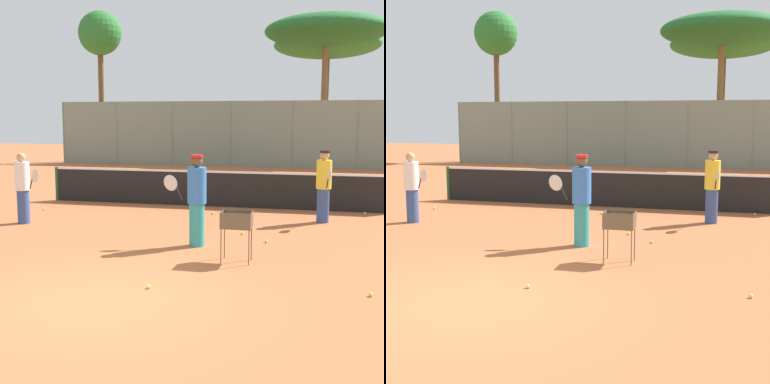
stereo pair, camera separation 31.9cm
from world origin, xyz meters
The scene contains 18 objects.
ground_plane centered at (0.00, 0.00, 0.00)m, with size 80.00×80.00×0.00m, color #B26038.
tennis_net centered at (0.00, 8.54, 0.56)m, with size 10.24×0.10×1.07m.
back_fence centered at (0.00, 21.46, 1.73)m, with size 22.84×0.08×3.47m.
tree_0 centered at (3.23, 26.17, 6.74)m, with size 6.17×6.17×7.57m.
tree_1 centered at (3.16, 23.70, 7.19)m, with size 6.62×6.62×8.06m.
tree_2 centered at (-9.83, 23.44, 7.35)m, with size 2.57×2.57×8.81m.
player_white_outfit centered at (0.64, 3.68, 0.98)m, with size 0.96×0.39×1.89m.
player_red_cap centered at (3.19, 6.83, 0.95)m, with size 0.38×0.92×1.83m.
player_yellow_shirt centered at (-4.11, 4.95, 0.91)m, with size 0.86×0.52×1.77m.
ball_cart centered at (1.64, 2.66, 0.71)m, with size 0.56×0.41×0.94m.
tennis_ball_0 centered at (0.54, 0.78, 0.03)m, with size 0.07×0.07×0.07m, color #D1E54C.
tennis_ball_1 centered at (-4.58, 6.80, 0.03)m, with size 0.07×0.07×0.07m, color #D1E54C.
tennis_ball_2 centered at (1.41, 4.94, 0.03)m, with size 0.07×0.07×0.07m, color #D1E54C.
tennis_ball_3 centered at (3.89, 1.21, 0.03)m, with size 0.07×0.07×0.07m, color #D1E54C.
tennis_ball_4 centered at (0.27, 7.25, 0.03)m, with size 0.07×0.07×0.07m, color #D1E54C.
tennis_ball_6 centered at (2.02, 4.28, 0.03)m, with size 0.07×0.07×0.07m, color #D1E54C.
tennis_ball_7 centered at (4.32, 8.22, 0.03)m, with size 0.07×0.07×0.07m, color #D1E54C.
parked_car centered at (-3.05, 23.63, 0.66)m, with size 4.20×1.70×1.60m.
Camera 2 is at (3.40, -6.80, 2.67)m, focal length 50.00 mm.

